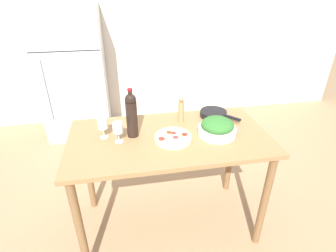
{
  "coord_description": "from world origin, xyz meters",
  "views": [
    {
      "loc": [
        -0.3,
        -1.6,
        1.85
      ],
      "look_at": [
        0.0,
        0.04,
        0.94
      ],
      "focal_mm": 28.0,
      "sensor_mm": 36.0,
      "label": 1
    }
  ],
  "objects_px": {
    "pepper_mill": "(181,110)",
    "salad_bowl": "(217,128)",
    "refrigerator": "(74,74)",
    "wine_glass_far": "(103,124)",
    "homemade_pizza": "(173,137)",
    "cast_iron_skillet": "(214,114)",
    "wine_bottle": "(132,114)",
    "wine_glass_near": "(118,129)"
  },
  "relations": [
    {
      "from": "homemade_pizza",
      "to": "cast_iron_skillet",
      "type": "distance_m",
      "value": 0.5
    },
    {
      "from": "salad_bowl",
      "to": "cast_iron_skillet",
      "type": "bearing_deg",
      "value": 75.41
    },
    {
      "from": "wine_glass_far",
      "to": "pepper_mill",
      "type": "xyz_separation_m",
      "value": [
        0.59,
        0.15,
        -0.01
      ]
    },
    {
      "from": "salad_bowl",
      "to": "homemade_pizza",
      "type": "relative_size",
      "value": 1.05
    },
    {
      "from": "wine_glass_near",
      "to": "cast_iron_skillet",
      "type": "xyz_separation_m",
      "value": [
        0.78,
        0.26,
        -0.08
      ]
    },
    {
      "from": "wine_glass_far",
      "to": "homemade_pizza",
      "type": "xyz_separation_m",
      "value": [
        0.48,
        -0.12,
        -0.09
      ]
    },
    {
      "from": "cast_iron_skillet",
      "to": "wine_glass_near",
      "type": "bearing_deg",
      "value": -161.57
    },
    {
      "from": "pepper_mill",
      "to": "salad_bowl",
      "type": "relative_size",
      "value": 0.74
    },
    {
      "from": "refrigerator",
      "to": "wine_glass_near",
      "type": "relative_size",
      "value": 11.12
    },
    {
      "from": "wine_glass_near",
      "to": "salad_bowl",
      "type": "xyz_separation_m",
      "value": [
        0.7,
        -0.03,
        -0.05
      ]
    },
    {
      "from": "refrigerator",
      "to": "cast_iron_skillet",
      "type": "height_order",
      "value": "refrigerator"
    },
    {
      "from": "wine_glass_far",
      "to": "wine_bottle",
      "type": "bearing_deg",
      "value": -2.9
    },
    {
      "from": "pepper_mill",
      "to": "homemade_pizza",
      "type": "relative_size",
      "value": 0.78
    },
    {
      "from": "salad_bowl",
      "to": "cast_iron_skillet",
      "type": "distance_m",
      "value": 0.3
    },
    {
      "from": "pepper_mill",
      "to": "cast_iron_skillet",
      "type": "bearing_deg",
      "value": 6.92
    },
    {
      "from": "wine_bottle",
      "to": "wine_glass_far",
      "type": "xyz_separation_m",
      "value": [
        -0.2,
        0.01,
        -0.06
      ]
    },
    {
      "from": "refrigerator",
      "to": "wine_glass_far",
      "type": "distance_m",
      "value": 1.84
    },
    {
      "from": "wine_bottle",
      "to": "cast_iron_skillet",
      "type": "relative_size",
      "value": 1.22
    },
    {
      "from": "wine_glass_near",
      "to": "cast_iron_skillet",
      "type": "distance_m",
      "value": 0.82
    },
    {
      "from": "refrigerator",
      "to": "wine_glass_far",
      "type": "bearing_deg",
      "value": -75.99
    },
    {
      "from": "refrigerator",
      "to": "wine_bottle",
      "type": "distance_m",
      "value": 1.91
    },
    {
      "from": "refrigerator",
      "to": "wine_glass_near",
      "type": "height_order",
      "value": "refrigerator"
    },
    {
      "from": "pepper_mill",
      "to": "salad_bowl",
      "type": "xyz_separation_m",
      "value": [
        0.21,
        -0.25,
        -0.04
      ]
    },
    {
      "from": "refrigerator",
      "to": "homemade_pizza",
      "type": "xyz_separation_m",
      "value": [
        0.92,
        -1.9,
        0.08
      ]
    },
    {
      "from": "wine_bottle",
      "to": "salad_bowl",
      "type": "relative_size",
      "value": 1.31
    },
    {
      "from": "homemade_pizza",
      "to": "cast_iron_skillet",
      "type": "bearing_deg",
      "value": 36.86
    },
    {
      "from": "homemade_pizza",
      "to": "refrigerator",
      "type": "bearing_deg",
      "value": 115.86
    },
    {
      "from": "wine_bottle",
      "to": "wine_glass_far",
      "type": "bearing_deg",
      "value": 177.1
    },
    {
      "from": "wine_glass_near",
      "to": "salad_bowl",
      "type": "bearing_deg",
      "value": -2.25
    },
    {
      "from": "wine_glass_far",
      "to": "cast_iron_skillet",
      "type": "height_order",
      "value": "wine_glass_far"
    },
    {
      "from": "cast_iron_skillet",
      "to": "refrigerator",
      "type": "bearing_deg",
      "value": 129.67
    },
    {
      "from": "pepper_mill",
      "to": "homemade_pizza",
      "type": "height_order",
      "value": "pepper_mill"
    },
    {
      "from": "salad_bowl",
      "to": "cast_iron_skillet",
      "type": "height_order",
      "value": "salad_bowl"
    },
    {
      "from": "wine_bottle",
      "to": "cast_iron_skillet",
      "type": "bearing_deg",
      "value": 15.76
    },
    {
      "from": "salad_bowl",
      "to": "homemade_pizza",
      "type": "height_order",
      "value": "salad_bowl"
    },
    {
      "from": "salad_bowl",
      "to": "pepper_mill",
      "type": "bearing_deg",
      "value": 129.9
    },
    {
      "from": "wine_glass_near",
      "to": "pepper_mill",
      "type": "relative_size",
      "value": 0.73
    },
    {
      "from": "homemade_pizza",
      "to": "pepper_mill",
      "type": "bearing_deg",
      "value": 66.25
    },
    {
      "from": "homemade_pizza",
      "to": "cast_iron_skillet",
      "type": "xyz_separation_m",
      "value": [
        0.4,
        0.3,
        0.01
      ]
    },
    {
      "from": "pepper_mill",
      "to": "salad_bowl",
      "type": "height_order",
      "value": "pepper_mill"
    },
    {
      "from": "wine_glass_near",
      "to": "wine_glass_far",
      "type": "xyz_separation_m",
      "value": [
        -0.1,
        0.08,
        0.0
      ]
    },
    {
      "from": "wine_glass_far",
      "to": "salad_bowl",
      "type": "xyz_separation_m",
      "value": [
        0.8,
        -0.11,
        -0.05
      ]
    }
  ]
}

